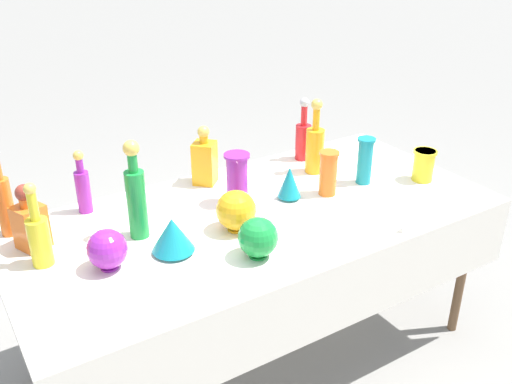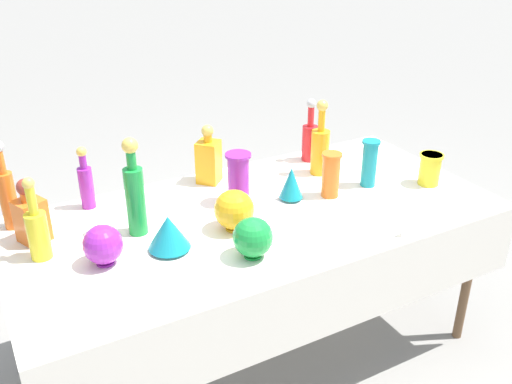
% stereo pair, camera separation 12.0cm
% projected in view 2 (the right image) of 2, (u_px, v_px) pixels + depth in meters
% --- Properties ---
extents(ground_plane, '(40.00, 40.00, 0.00)m').
position_uv_depth(ground_plane, '(256.00, 350.00, 2.77)').
color(ground_plane, gray).
extents(display_table, '(2.07, 1.00, 0.76)m').
position_uv_depth(display_table, '(260.00, 228.00, 2.43)').
color(display_table, white).
rests_on(display_table, ground).
extents(tall_bottle_0, '(0.08, 0.08, 0.33)m').
position_uv_depth(tall_bottle_0, '(37.00, 230.00, 2.07)').
color(tall_bottle_0, yellow).
rests_on(tall_bottle_0, display_table).
extents(tall_bottle_1, '(0.09, 0.09, 0.37)m').
position_uv_depth(tall_bottle_1, '(320.00, 147.00, 2.75)').
color(tall_bottle_1, orange).
rests_on(tall_bottle_1, display_table).
extents(tall_bottle_2, '(0.07, 0.07, 0.38)m').
position_uv_depth(tall_bottle_2, '(7.00, 193.00, 2.26)').
color(tall_bottle_2, orange).
rests_on(tall_bottle_2, display_table).
extents(tall_bottle_3, '(0.06, 0.06, 0.28)m').
position_uv_depth(tall_bottle_3, '(86.00, 183.00, 2.44)').
color(tall_bottle_3, purple).
rests_on(tall_bottle_3, display_table).
extents(tall_bottle_4, '(0.08, 0.08, 0.41)m').
position_uv_depth(tall_bottle_4, '(135.00, 193.00, 2.21)').
color(tall_bottle_4, '#198C38').
rests_on(tall_bottle_4, display_table).
extents(tall_bottle_5, '(0.08, 0.08, 0.33)m').
position_uv_depth(tall_bottle_5, '(310.00, 138.00, 2.91)').
color(tall_bottle_5, red).
rests_on(tall_bottle_5, display_table).
extents(square_decanter_0, '(0.13, 0.13, 0.26)m').
position_uv_depth(square_decanter_0, '(31.00, 215.00, 2.19)').
color(square_decanter_0, orange).
rests_on(square_decanter_0, display_table).
extents(square_decanter_1, '(0.14, 0.14, 0.28)m').
position_uv_depth(square_decanter_1, '(209.00, 159.00, 2.67)').
color(square_decanter_1, orange).
rests_on(square_decanter_1, display_table).
extents(slender_vase_0, '(0.11, 0.11, 0.15)m').
position_uv_depth(slender_vase_0, '(430.00, 168.00, 2.66)').
color(slender_vase_0, yellow).
rests_on(slender_vase_0, display_table).
extents(slender_vase_1, '(0.08, 0.08, 0.22)m').
position_uv_depth(slender_vase_1, '(370.00, 162.00, 2.63)').
color(slender_vase_1, teal).
rests_on(slender_vase_1, display_table).
extents(slender_vase_2, '(0.09, 0.09, 0.21)m').
position_uv_depth(slender_vase_2, '(331.00, 174.00, 2.54)').
color(slender_vase_2, orange).
rests_on(slender_vase_2, display_table).
extents(slender_vase_3, '(0.11, 0.11, 0.23)m').
position_uv_depth(slender_vase_3, '(238.00, 177.00, 2.47)').
color(slender_vase_3, purple).
rests_on(slender_vase_3, display_table).
extents(fluted_vase_0, '(0.16, 0.16, 0.14)m').
position_uv_depth(fluted_vase_0, '(169.00, 232.00, 2.14)').
color(fluted_vase_0, teal).
rests_on(fluted_vase_0, display_table).
extents(fluted_vase_1, '(0.11, 0.11, 0.15)m').
position_uv_depth(fluted_vase_1, '(291.00, 183.00, 2.52)').
color(fluted_vase_1, teal).
rests_on(fluted_vase_1, display_table).
extents(round_bowl_0, '(0.16, 0.16, 0.17)m').
position_uv_depth(round_bowl_0, '(234.00, 210.00, 2.28)').
color(round_bowl_0, orange).
rests_on(round_bowl_0, display_table).
extents(round_bowl_1, '(0.15, 0.15, 0.15)m').
position_uv_depth(round_bowl_1, '(103.00, 245.00, 2.05)').
color(round_bowl_1, purple).
rests_on(round_bowl_1, display_table).
extents(round_bowl_2, '(0.15, 0.15, 0.16)m').
position_uv_depth(round_bowl_2, '(253.00, 237.00, 2.09)').
color(round_bowl_2, '#198C38').
rests_on(round_bowl_2, display_table).
extents(price_tag_left, '(0.06, 0.03, 0.05)m').
position_uv_depth(price_tag_left, '(405.00, 230.00, 2.26)').
color(price_tag_left, white).
rests_on(price_tag_left, display_table).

